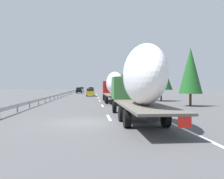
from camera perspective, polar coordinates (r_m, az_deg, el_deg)
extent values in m
plane|color=#4C4C4F|center=(55.10, -5.51, -1.57)|extent=(260.00, 260.00, 0.00)
cube|color=white|center=(17.25, -0.77, -6.84)|extent=(3.20, 0.20, 0.01)
cube|color=white|center=(27.72, -2.35, -3.94)|extent=(3.20, 0.20, 0.01)
cube|color=white|center=(36.60, -2.98, -2.78)|extent=(3.20, 0.20, 0.01)
cube|color=white|center=(45.96, -3.38, -2.04)|extent=(3.20, 0.20, 0.01)
cube|color=white|center=(59.71, -3.74, -1.38)|extent=(3.20, 0.20, 0.01)
cube|color=white|center=(66.79, -3.86, -1.15)|extent=(3.20, 0.20, 0.01)
cube|color=white|center=(80.26, -4.04, -0.81)|extent=(3.20, 0.20, 0.01)
cube|color=white|center=(89.04, -4.13, -0.65)|extent=(3.20, 0.20, 0.01)
cube|color=white|center=(100.58, -4.22, -0.48)|extent=(3.20, 0.20, 0.01)
cube|color=white|center=(60.30, -0.23, -1.36)|extent=(110.00, 0.20, 0.01)
cube|color=#B21919|center=(38.14, -0.36, 0.60)|extent=(2.40, 2.50, 1.90)
cube|color=black|center=(39.24, -0.49, 1.33)|extent=(0.08, 2.12, 0.80)
cube|color=#262628|center=(34.98, 0.06, -1.85)|extent=(11.82, 0.70, 0.24)
cube|color=#59544C|center=(31.77, 0.57, -1.27)|extent=(10.45, 2.50, 0.12)
ellipsoid|color=white|center=(31.28, 0.65, 1.56)|extent=(7.40, 2.20, 3.01)
cube|color=red|center=(26.70, 3.10, -2.19)|extent=(0.04, 0.56, 0.56)
cylinder|color=black|center=(38.11, -2.01, -1.86)|extent=(1.04, 0.30, 1.04)
cylinder|color=black|center=(38.29, 1.28, -1.84)|extent=(1.04, 0.30, 1.04)
cylinder|color=black|center=(32.90, -1.54, -2.28)|extent=(1.04, 0.35, 1.04)
cylinder|color=black|center=(33.11, 2.26, -2.26)|extent=(1.04, 0.35, 1.04)
cylinder|color=black|center=(30.51, -1.28, -2.53)|extent=(1.04, 0.35, 1.04)
cylinder|color=black|center=(30.73, 2.82, -2.50)|extent=(1.04, 0.35, 1.04)
cube|color=#387038|center=(20.36, 3.66, 0.38)|extent=(2.40, 2.50, 1.90)
cube|color=black|center=(21.45, 3.22, 1.74)|extent=(0.08, 2.12, 0.80)
cube|color=#262628|center=(17.41, 5.16, -4.57)|extent=(11.26, 0.70, 0.24)
cube|color=#59544C|center=(14.38, 7.31, -3.84)|extent=(9.84, 2.50, 0.12)
ellipsoid|color=white|center=(14.16, 7.49, 3.56)|extent=(7.03, 2.20, 3.57)
cube|color=red|center=(9.95, 17.28, -7.35)|extent=(0.04, 0.56, 0.56)
cylinder|color=black|center=(20.30, 0.58, -4.22)|extent=(1.04, 0.30, 1.04)
cylinder|color=black|center=(20.63, 6.68, -4.15)|extent=(1.04, 0.30, 1.04)
cylinder|color=black|center=(15.44, 2.34, -5.82)|extent=(1.04, 0.35, 1.04)
cylinder|color=black|center=(15.86, 10.28, -5.65)|extent=(1.04, 0.35, 1.04)
cylinder|color=black|center=(13.08, 3.68, -7.03)|extent=(1.04, 0.35, 1.04)
cylinder|color=black|center=(13.58, 12.96, -6.76)|extent=(1.04, 0.35, 1.04)
cube|color=white|center=(85.52, -5.11, -0.22)|extent=(4.31, 1.81, 0.84)
cube|color=black|center=(85.19, -5.11, 0.32)|extent=(2.37, 1.59, 0.77)
cylinder|color=black|center=(86.88, -5.64, -0.48)|extent=(0.64, 0.22, 0.64)
cylinder|color=black|center=(86.87, -4.58, -0.48)|extent=(0.64, 0.22, 0.64)
cylinder|color=black|center=(84.20, -5.66, -0.52)|extent=(0.64, 0.22, 0.64)
cylinder|color=black|center=(84.20, -4.56, -0.52)|extent=(0.64, 0.22, 0.64)
cube|color=black|center=(76.27, -8.00, -0.35)|extent=(4.72, 1.89, 0.84)
cube|color=black|center=(75.90, -8.01, 0.23)|extent=(2.60, 1.66, 0.73)
cylinder|color=black|center=(77.79, -8.56, -0.64)|extent=(0.64, 0.22, 0.64)
cylinder|color=black|center=(77.70, -7.32, -0.64)|extent=(0.64, 0.22, 0.64)
cylinder|color=black|center=(74.87, -8.70, -0.70)|extent=(0.64, 0.22, 0.64)
cylinder|color=black|center=(74.77, -7.41, -0.70)|extent=(0.64, 0.22, 0.64)
cube|color=#ADB2B7|center=(96.20, -7.41, -0.11)|extent=(4.38, 1.83, 0.84)
cube|color=black|center=(95.86, -7.42, 0.38)|extent=(2.41, 1.61, 0.79)
cylinder|color=black|center=(97.60, -7.85, -0.34)|extent=(0.64, 0.22, 0.64)
cylinder|color=black|center=(97.54, -6.90, -0.34)|extent=(0.64, 0.22, 0.64)
cylinder|color=black|center=(94.89, -7.94, -0.37)|extent=(0.64, 0.22, 0.64)
cylinder|color=black|center=(94.82, -6.95, -0.37)|extent=(0.64, 0.22, 0.64)
cube|color=gold|center=(54.13, -5.30, -0.83)|extent=(4.48, 1.85, 0.84)
cube|color=black|center=(53.78, -5.30, -0.06)|extent=(2.46, 1.63, 0.62)
cylinder|color=black|center=(55.55, -6.14, -1.22)|extent=(0.64, 0.22, 0.64)
cylinder|color=black|center=(55.54, -4.44, -1.22)|extent=(0.64, 0.22, 0.64)
cylinder|color=black|center=(52.77, -6.20, -1.33)|extent=(0.64, 0.22, 0.64)
cylinder|color=black|center=(52.76, -4.41, -1.33)|extent=(0.64, 0.22, 0.64)
cylinder|color=gray|center=(51.21, 1.96, -0.42)|extent=(0.10, 0.10, 2.37)
cube|color=#2D569E|center=(51.20, 1.96, 1.29)|extent=(0.06, 0.90, 0.70)
cylinder|color=#472D19|center=(56.67, 4.85, -0.68)|extent=(0.28, 0.28, 1.62)
cone|color=#194C1E|center=(56.68, 4.86, 2.50)|extent=(2.72, 2.72, 4.68)
cylinder|color=#472D19|center=(37.15, 11.89, -1.39)|extent=(0.26, 0.26, 1.75)
cone|color=#194C1E|center=(37.17, 11.90, 3.67)|extent=(3.44, 3.44, 4.81)
cylinder|color=#472D19|center=(79.55, 2.47, -0.31)|extent=(0.28, 0.28, 1.44)
cone|color=#194C1E|center=(79.55, 2.47, 2.10)|extent=(3.60, 3.60, 5.27)
cylinder|color=#472D19|center=(28.52, 18.54, -2.39)|extent=(0.28, 0.28, 1.45)
cone|color=#1E5B23|center=(28.53, 18.57, 4.39)|extent=(2.67, 2.67, 5.30)
cylinder|color=#472D19|center=(87.02, 2.87, -0.25)|extent=(0.34, 0.34, 1.33)
cone|color=#1E5B23|center=(87.01, 2.87, 1.39)|extent=(3.67, 3.67, 3.67)
cube|color=#9EA0A5|center=(58.45, -11.37, -0.86)|extent=(94.00, 0.06, 0.32)
cube|color=slate|center=(22.35, -22.04, -4.38)|extent=(0.10, 0.10, 0.60)
cube|color=slate|center=(26.27, -19.42, -3.60)|extent=(0.10, 0.10, 0.60)
cube|color=slate|center=(30.23, -17.47, -3.01)|extent=(0.10, 0.10, 0.60)
cube|color=slate|center=(34.22, -15.99, -2.56)|extent=(0.10, 0.10, 0.60)
cube|color=slate|center=(38.24, -14.81, -2.21)|extent=(0.10, 0.10, 0.60)
cube|color=slate|center=(42.26, -13.86, -1.91)|extent=(0.10, 0.10, 0.60)
cube|color=slate|center=(46.30, -13.08, -1.67)|extent=(0.10, 0.10, 0.60)
cube|color=slate|center=(50.35, -12.42, -1.47)|extent=(0.10, 0.10, 0.60)
cube|color=slate|center=(54.40, -11.86, -1.30)|extent=(0.10, 0.10, 0.60)
cube|color=slate|center=(58.46, -11.37, -1.15)|extent=(0.10, 0.10, 0.60)
cube|color=slate|center=(62.52, -10.95, -1.02)|extent=(0.10, 0.10, 0.60)
cube|color=slate|center=(66.58, -10.58, -0.91)|extent=(0.10, 0.10, 0.60)
cube|color=slate|center=(70.65, -10.26, -0.81)|extent=(0.10, 0.10, 0.60)
cube|color=slate|center=(74.72, -9.97, -0.72)|extent=(0.10, 0.10, 0.60)
cube|color=slate|center=(78.79, -9.70, -0.64)|extent=(0.10, 0.10, 0.60)
cube|color=slate|center=(82.86, -9.47, -0.57)|extent=(0.10, 0.10, 0.60)
cube|color=slate|center=(86.93, -9.26, -0.50)|extent=(0.10, 0.10, 0.60)
cube|color=slate|center=(91.01, -9.06, -0.44)|extent=(0.10, 0.10, 0.60)
cube|color=slate|center=(95.08, -8.88, -0.39)|extent=(0.10, 0.10, 0.60)
cube|color=slate|center=(99.16, -8.72, -0.34)|extent=(0.10, 0.10, 0.60)
cube|color=slate|center=(103.24, -8.57, -0.29)|extent=(0.10, 0.10, 0.60)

